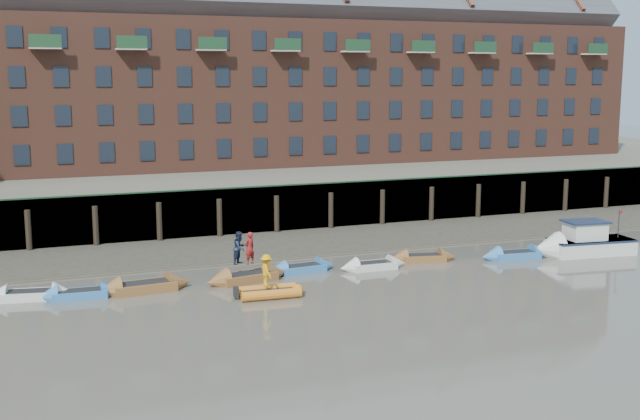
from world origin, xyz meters
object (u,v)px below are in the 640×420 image
motor_launch (575,244)px  rowboat_5 (373,266)px  person_rower_a (250,248)px  rowboat_0 (30,295)px  rowboat_6 (423,258)px  person_rib_crew (267,271)px  rib_tender (272,292)px  person_rower_b (240,248)px  rowboat_3 (248,277)px  rowboat_4 (302,268)px  rowboat_2 (144,287)px  rowboat_1 (80,294)px  rowboat_7 (515,255)px

motor_launch → rowboat_5: bearing=1.2°
rowboat_5 → person_rower_a: (-7.16, -0.02, 1.57)m
motor_launch → rowboat_0: bearing=3.4°
rowboat_0 → rowboat_6: bearing=11.1°
motor_launch → person_rib_crew: (-20.06, -2.10, 0.65)m
rib_tender → person_rower_b: bearing=103.8°
rowboat_3 → person_rower_b: (-0.32, 0.29, 1.55)m
rowboat_5 → rowboat_3: bearing=-178.7°
rowboat_6 → person_rower_b: person_rower_b is taller
rowboat_0 → rowboat_4: 14.13m
rowboat_2 → rowboat_4: rowboat_2 is taller
rowboat_3 → rib_tender: rowboat_3 is taller
rowboat_1 → rowboat_7: (24.79, -0.50, 0.02)m
rowboat_6 → person_rower_a: bearing=-164.1°
rowboat_5 → motor_launch: 12.87m
rowboat_1 → person_rib_crew: size_ratio=2.53×
rowboat_6 → person_rower_b: bearing=-165.3°
rowboat_7 → motor_launch: (3.86, -0.50, 0.46)m
rowboat_0 → person_rower_b: (10.44, -0.27, 1.57)m
rowboat_0 → person_rib_crew: person_rib_crew is taller
rowboat_3 → motor_launch: bearing=-14.0°
person_rower_a → motor_launch: bearing=151.5°
rowboat_4 → person_rower_a: 3.66m
rowboat_1 → person_rower_a: (8.68, 0.17, 1.57)m
rowboat_5 → person_rower_a: bearing=-179.4°
rowboat_4 → rowboat_7: 12.99m
rowboat_7 → person_rib_crew: bearing=-165.2°
person_rower_a → person_rower_b: person_rower_b is taller
rowboat_7 → rowboat_3: bearing=-176.3°
rowboat_3 → rowboat_0: bearing=166.0°
rowboat_6 → rib_tender: size_ratio=1.26×
rowboat_6 → person_rower_b: 11.30m
rowboat_4 → rowboat_1: bearing=179.9°
rowboat_0 → person_rower_a: bearing=7.9°
person_rib_crew → rib_tender: bearing=-96.3°
rowboat_4 → rowboat_5: bearing=-16.4°
rowboat_4 → rowboat_5: (3.96, -0.80, -0.00)m
rowboat_2 → person_rower_b: (5.06, 0.32, 1.54)m
person_rower_b → rowboat_0: bearing=133.0°
person_rower_a → rowboat_1: bearing=-24.0°
rowboat_0 → motor_launch: size_ratio=0.66×
motor_launch → person_rib_crew: bearing=12.5°
rowboat_3 → person_rower_a: (0.16, 0.09, 1.53)m
rowboat_6 → rowboat_7: bearing=-2.6°
rowboat_2 → person_rower_a: bearing=-3.9°
rowboat_5 → person_rower_b: size_ratio=2.27×
rowboat_0 → rowboat_3: size_ratio=0.90×
rib_tender → rowboat_2: bearing=154.5°
rowboat_2 → rowboat_4: (8.75, 0.94, -0.04)m
rowboat_0 → person_rower_a: person_rower_a is taller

